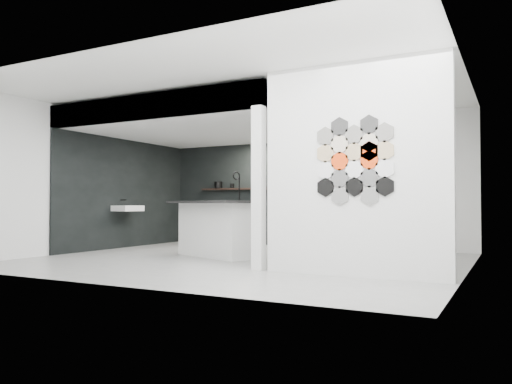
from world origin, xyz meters
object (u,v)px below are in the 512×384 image
at_px(glass_bowl, 312,184).
at_px(glass_vase, 312,184).
at_px(stockpot, 218,185).
at_px(kettle, 298,184).
at_px(partition_panel, 354,169).
at_px(bottle_dark, 255,184).
at_px(wall_basin, 128,208).
at_px(kitchen_island, 217,228).
at_px(utensil_cup, 232,186).

relative_size(glass_bowl, glass_vase, 1.06).
bearing_deg(glass_bowl, stockpot, 180.00).
relative_size(kettle, glass_vase, 1.22).
height_order(partition_panel, glass_bowl, partition_panel).
bearing_deg(bottle_dark, wall_basin, -133.60).
xyz_separation_m(partition_panel, bottle_dark, (-3.50, 3.87, 0.00)).
xyz_separation_m(partition_panel, kettle, (-2.42, 3.87, -0.01)).
bearing_deg(kettle, wall_basin, -137.78).
relative_size(kitchen_island, stockpot, 10.48).
bearing_deg(kettle, bottle_dark, -171.95).
relative_size(stockpot, bottle_dark, 1.17).
bearing_deg(stockpot, partition_panel, -40.73).
bearing_deg(kitchen_island, utensil_cup, 137.58).
distance_m(kitchen_island, bottle_dark, 2.81).
bearing_deg(kitchen_island, kettle, 102.37).
distance_m(glass_vase, utensil_cup, 2.03).
bearing_deg(glass_vase, bottle_dark, 180.00).
distance_m(partition_panel, kettle, 4.56).
bearing_deg(stockpot, glass_bowl, 0.00).
bearing_deg(partition_panel, utensil_cup, 136.70).
height_order(wall_basin, bottle_dark, bottle_dark).
distance_m(glass_bowl, glass_vase, 0.02).
relative_size(wall_basin, utensil_cup, 5.53).
bearing_deg(partition_panel, kettle, 122.09).
xyz_separation_m(wall_basin, glass_bowl, (3.39, 2.07, 0.52)).
distance_m(partition_panel, stockpot, 5.92).
relative_size(partition_panel, bottle_dark, 16.66).
bearing_deg(utensil_cup, partition_panel, -43.30).
distance_m(kitchen_island, stockpot, 3.17).
bearing_deg(utensil_cup, stockpot, 180.00).
distance_m(kettle, glass_vase, 0.35).
bearing_deg(wall_basin, partition_panel, -18.23).
relative_size(kitchen_island, kettle, 12.64).
relative_size(glass_vase, utensil_cup, 1.24).
bearing_deg(kettle, kitchen_island, -92.20).
xyz_separation_m(stockpot, utensil_cup, (0.39, 0.00, -0.03)).
distance_m(stockpot, glass_vase, 2.41).
bearing_deg(glass_vase, kitchen_island, -107.48).
xyz_separation_m(partition_panel, kitchen_island, (-2.89, 1.27, -0.89)).
height_order(kettle, bottle_dark, bottle_dark).
bearing_deg(stockpot, wall_basin, -115.30).
bearing_deg(glass_bowl, glass_vase, 0.00).
distance_m(stockpot, utensil_cup, 0.39).
xyz_separation_m(glass_bowl, utensil_cup, (-2.03, 0.00, 0.00)).
bearing_deg(wall_basin, stockpot, 64.70).
height_order(glass_vase, utensil_cup, glass_vase).
height_order(kitchen_island, glass_bowl, kitchen_island).
relative_size(glass_bowl, bottle_dark, 0.84).
relative_size(glass_vase, bottle_dark, 0.80).
height_order(bottle_dark, utensil_cup, bottle_dark).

